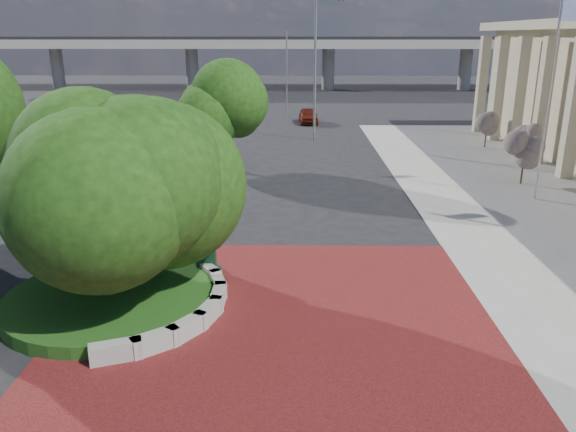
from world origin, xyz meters
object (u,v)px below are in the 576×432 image
(parked_car, at_px, (308,116))
(flagpole_b, at_px, (549,98))
(street_lamp_far, at_px, (289,65))
(street_lamp_near, at_px, (318,59))
(post_clock, at_px, (203,193))

(parked_car, bearing_deg, flagpole_b, -69.71)
(flagpole_b, xyz_separation_m, street_lamp_far, (-12.49, 30.42, -0.02))
(street_lamp_near, bearing_deg, parked_car, 93.27)
(post_clock, distance_m, parked_car, 34.43)
(parked_car, distance_m, street_lamp_far, 7.23)
(flagpole_b, distance_m, street_lamp_far, 32.88)
(parked_car, bearing_deg, street_lamp_near, -89.59)
(street_lamp_near, distance_m, street_lamp_far, 14.71)
(post_clock, xyz_separation_m, parked_car, (3.99, 34.13, -2.16))
(flagpole_b, height_order, street_lamp_near, street_lamp_near)
(post_clock, relative_size, street_lamp_far, 0.63)
(post_clock, xyz_separation_m, street_lamp_far, (2.11, 39.73, 2.00))
(flagpole_b, height_order, street_lamp_far, flagpole_b)
(street_lamp_far, bearing_deg, flagpole_b, -67.67)
(post_clock, distance_m, street_lamp_near, 25.85)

